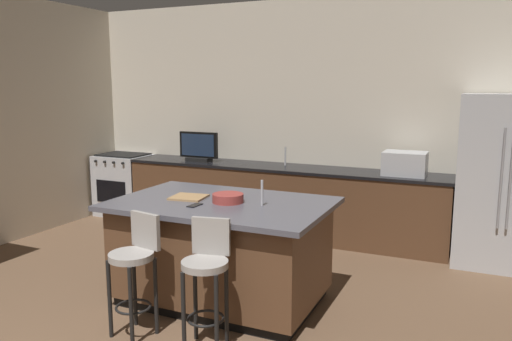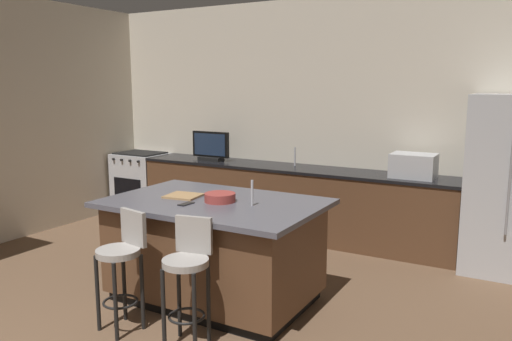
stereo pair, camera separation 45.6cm
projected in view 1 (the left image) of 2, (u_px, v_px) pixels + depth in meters
The scene contains 14 objects.
wall_back at pixel (297, 117), 6.62m from camera, with size 6.51×0.12×3.00m, color beige.
counter_back at pixel (279, 200), 6.49m from camera, with size 4.21×0.62×0.89m.
kitchen_island at pixel (222, 250), 4.48m from camera, with size 1.88×1.23×0.91m.
refrigerator at pixel (504, 181), 5.31m from camera, with size 0.92×0.77×1.83m.
range_oven at pixel (124, 184), 7.50m from camera, with size 0.74×0.63×0.91m.
microwave at pixel (405, 164), 5.76m from camera, with size 0.48×0.36×0.27m, color #B7BABF.
tv_monitor at pixel (199, 148), 6.81m from camera, with size 0.57×0.16×0.40m.
sink_faucet_back at pixel (285, 156), 6.47m from camera, with size 0.02×0.02×0.24m, color #B2B2B7.
sink_faucet_island at pixel (262, 193), 4.23m from camera, with size 0.02×0.02×0.22m, color #B2B2B7.
bar_stool_left at pixel (135, 264), 3.84m from camera, with size 0.35×0.36×0.95m.
bar_stool_right at pixel (207, 273), 3.65m from camera, with size 0.34×0.36×0.96m.
fruit_bowl at pixel (228, 198), 4.36m from camera, with size 0.27×0.27×0.08m, color #993833.
cell_phone at pixel (195, 205), 4.24m from camera, with size 0.07×0.15×0.01m, color black.
cutting_board at pixel (189, 197), 4.52m from camera, with size 0.30×0.27×0.02m, color #A87F51.
Camera 1 is at (2.25, -1.46, 1.92)m, focal length 35.33 mm.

